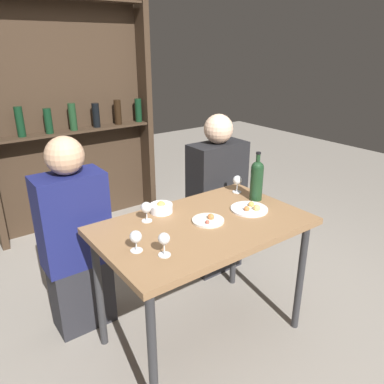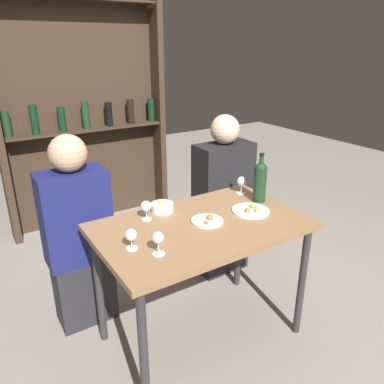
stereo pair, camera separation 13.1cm
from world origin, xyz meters
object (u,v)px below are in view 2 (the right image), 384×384
at_px(food_plate_0, 208,221).
at_px(food_plate_1, 251,210).
at_px(wine_glass_1, 158,239).
at_px(seated_person_right, 223,202).
at_px(wine_glass_2, 146,207).
at_px(wine_glass_3, 131,236).
at_px(snack_bowl, 162,207).
at_px(seated_person_left, 79,239).
at_px(wine_bottle, 260,180).
at_px(wine_glass_0, 241,182).

relative_size(food_plate_0, food_plate_1, 0.81).
distance_m(wine_glass_1, seated_person_right, 1.18).
relative_size(wine_glass_2, food_plate_0, 0.63).
distance_m(food_plate_0, food_plate_1, 0.30).
xyz_separation_m(wine_glass_3, snack_bowl, (0.33, 0.31, -0.04)).
distance_m(wine_glass_1, wine_glass_2, 0.38).
height_order(food_plate_0, seated_person_right, seated_person_right).
relative_size(wine_glass_2, seated_person_left, 0.09).
xyz_separation_m(wine_glass_2, snack_bowl, (0.13, 0.05, -0.05)).
relative_size(wine_bottle, seated_person_left, 0.25).
xyz_separation_m(wine_bottle, food_plate_0, (-0.44, -0.07, -0.13)).
bearing_deg(wine_glass_2, food_plate_1, -22.54).
relative_size(wine_glass_0, snack_bowl, 0.86).
height_order(wine_glass_0, food_plate_1, wine_glass_0).
bearing_deg(wine_glass_3, seated_person_right, 30.51).
height_order(wine_glass_0, snack_bowl, wine_glass_0).
relative_size(snack_bowl, seated_person_right, 0.11).
relative_size(wine_bottle, wine_glass_0, 2.68).
relative_size(wine_glass_0, wine_glass_2, 1.01).
distance_m(wine_glass_2, seated_person_right, 0.90).
height_order(wine_glass_1, food_plate_1, wine_glass_1).
xyz_separation_m(wine_bottle, wine_glass_2, (-0.72, 0.14, -0.06)).
bearing_deg(wine_glass_1, wine_glass_3, 126.79).
bearing_deg(seated_person_left, snack_bowl, -32.94).
relative_size(wine_glass_0, wine_glass_1, 0.99).
bearing_deg(snack_bowl, wine_bottle, -18.06).
bearing_deg(wine_glass_2, seated_person_right, 22.94).
bearing_deg(wine_bottle, food_plate_0, -170.81).
xyz_separation_m(wine_glass_0, food_plate_0, (-0.43, -0.23, -0.07)).
bearing_deg(snack_bowl, wine_glass_3, -137.30).
xyz_separation_m(seated_person_left, seated_person_right, (1.10, 0.00, -0.00)).
height_order(wine_glass_2, snack_bowl, wine_glass_2).
distance_m(wine_glass_0, wine_glass_2, 0.70).
height_order(snack_bowl, seated_person_left, seated_person_left).
bearing_deg(seated_person_right, food_plate_0, -133.78).
bearing_deg(food_plate_1, seated_person_left, 146.78).
bearing_deg(wine_glass_3, wine_glass_1, -53.21).
relative_size(wine_bottle, wine_glass_1, 2.66).
xyz_separation_m(wine_glass_2, wine_glass_3, (-0.20, -0.25, -0.01)).
xyz_separation_m(wine_glass_0, seated_person_right, (0.09, 0.31, -0.27)).
bearing_deg(seated_person_right, wine_glass_3, -149.49).
height_order(snack_bowl, seated_person_right, seated_person_right).
height_order(wine_glass_2, seated_person_right, seated_person_right).
height_order(wine_glass_0, seated_person_right, seated_person_right).
bearing_deg(food_plate_1, wine_glass_3, -178.81).
xyz_separation_m(food_plate_1, seated_person_right, (0.23, 0.57, -0.20)).
height_order(wine_glass_3, seated_person_right, seated_person_right).
xyz_separation_m(wine_glass_3, food_plate_0, (0.48, 0.04, -0.06)).
relative_size(wine_bottle, snack_bowl, 2.31).
bearing_deg(seated_person_right, wine_glass_2, -157.06).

